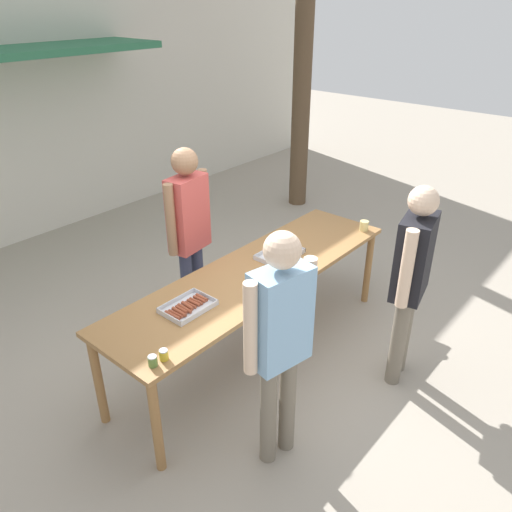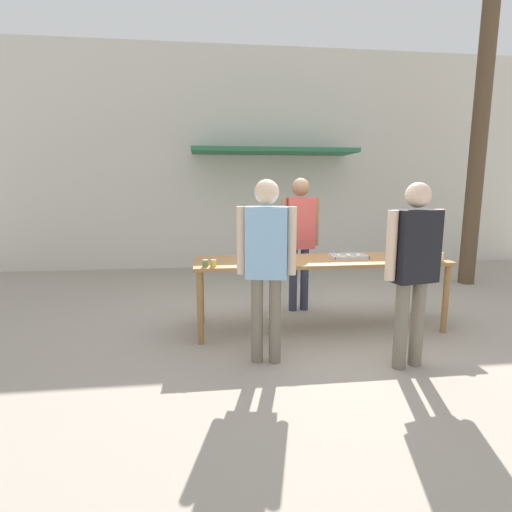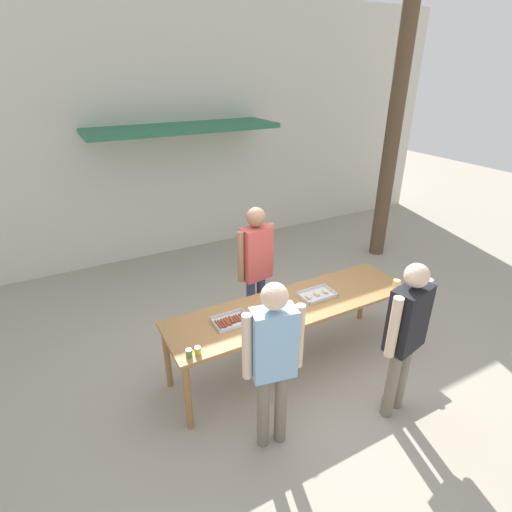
# 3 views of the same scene
# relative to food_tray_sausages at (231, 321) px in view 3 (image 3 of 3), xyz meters

# --- Properties ---
(ground_plane) EXTENTS (24.00, 24.00, 0.00)m
(ground_plane) POSITION_rel_food_tray_sausages_xyz_m (0.78, -0.02, -0.87)
(ground_plane) COLOR #A39989
(building_facade_back) EXTENTS (12.00, 1.11, 4.50)m
(building_facade_back) POSITION_rel_food_tray_sausages_xyz_m (0.78, 3.96, 1.38)
(building_facade_back) COLOR beige
(building_facade_back) RESTS_ON ground
(serving_table) EXTENTS (2.98, 0.81, 0.86)m
(serving_table) POSITION_rel_food_tray_sausages_xyz_m (0.78, -0.02, -0.10)
(serving_table) COLOR olive
(serving_table) RESTS_ON ground
(food_tray_sausages) EXTENTS (0.38, 0.28, 0.04)m
(food_tray_sausages) POSITION_rel_food_tray_sausages_xyz_m (0.00, 0.00, 0.00)
(food_tray_sausages) COLOR silver
(food_tray_sausages) RESTS_ON serving_table
(food_tray_buns) EXTENTS (0.42, 0.28, 0.05)m
(food_tray_buns) POSITION_rel_food_tray_sausages_xyz_m (1.13, -0.00, 0.00)
(food_tray_buns) COLOR silver
(food_tray_buns) RESTS_ON serving_table
(condiment_jar_mustard) EXTENTS (0.06, 0.06, 0.08)m
(condiment_jar_mustard) POSITION_rel_food_tray_sausages_xyz_m (-0.58, -0.32, 0.02)
(condiment_jar_mustard) COLOR #567A38
(condiment_jar_mustard) RESTS_ON serving_table
(condiment_jar_ketchup) EXTENTS (0.06, 0.06, 0.08)m
(condiment_jar_ketchup) POSITION_rel_food_tray_sausages_xyz_m (-0.50, -0.32, 0.02)
(condiment_jar_ketchup) COLOR gold
(condiment_jar_ketchup) RESTS_ON serving_table
(beer_cup) EXTENTS (0.09, 0.09, 0.10)m
(beer_cup) POSITION_rel_food_tray_sausages_xyz_m (2.12, -0.30, 0.03)
(beer_cup) COLOR #DBC67A
(beer_cup) RESTS_ON serving_table
(person_server_behind_table) EXTENTS (0.54, 0.26, 1.82)m
(person_server_behind_table) POSITION_rel_food_tray_sausages_xyz_m (0.69, 0.72, 0.24)
(person_server_behind_table) COLOR #333851
(person_server_behind_table) RESTS_ON ground
(person_customer_holding_hotdog) EXTENTS (0.55, 0.28, 1.78)m
(person_customer_holding_hotdog) POSITION_rel_food_tray_sausages_xyz_m (-0.01, -0.89, 0.20)
(person_customer_holding_hotdog) COLOR #756B5B
(person_customer_holding_hotdog) RESTS_ON ground
(person_customer_with_cup) EXTENTS (0.60, 0.32, 1.75)m
(person_customer_with_cup) POSITION_rel_food_tray_sausages_xyz_m (1.33, -1.16, 0.17)
(person_customer_with_cup) COLOR #756B5B
(person_customer_with_cup) RESTS_ON ground
(utility_pole) EXTENTS (1.10, 0.27, 6.17)m
(utility_pole) POSITION_rel_food_tray_sausages_xyz_m (4.05, 1.92, 2.27)
(utility_pole) COLOR brown
(utility_pole) RESTS_ON ground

